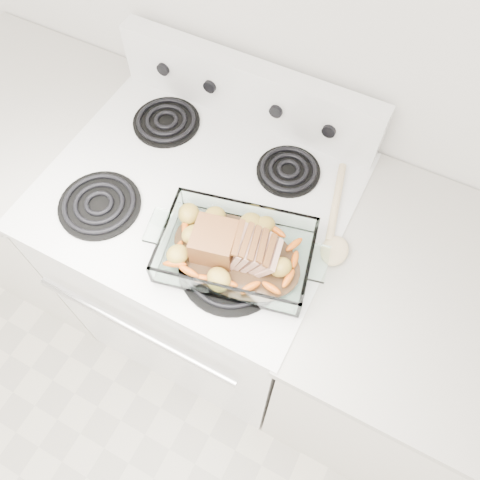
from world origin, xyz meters
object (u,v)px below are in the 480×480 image
at_px(counter_left, 55,196).
at_px(baking_dish, 236,253).
at_px(pork_roast, 228,244).
at_px(counter_right, 391,355).
at_px(electric_range, 207,266).

xyz_separation_m(counter_left, baking_dish, (0.85, -0.13, 0.50)).
distance_m(baking_dish, pork_roast, 0.03).
relative_size(counter_right, baking_dish, 2.69).
bearing_deg(electric_range, pork_roast, -38.62).
height_order(counter_right, baking_dish, baking_dish).
height_order(baking_dish, pork_roast, pork_roast).
height_order(counter_left, counter_right, same).
height_order(electric_range, counter_left, electric_range).
relative_size(electric_range, pork_roast, 5.53).
relative_size(counter_left, pork_roast, 4.61).
xyz_separation_m(baking_dish, pork_roast, (-0.02, -0.00, 0.03)).
relative_size(electric_range, counter_left, 1.20).
bearing_deg(counter_left, counter_right, 0.00).
xyz_separation_m(electric_range, baking_dish, (0.19, -0.13, 0.48)).
bearing_deg(baking_dish, counter_right, 2.69).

